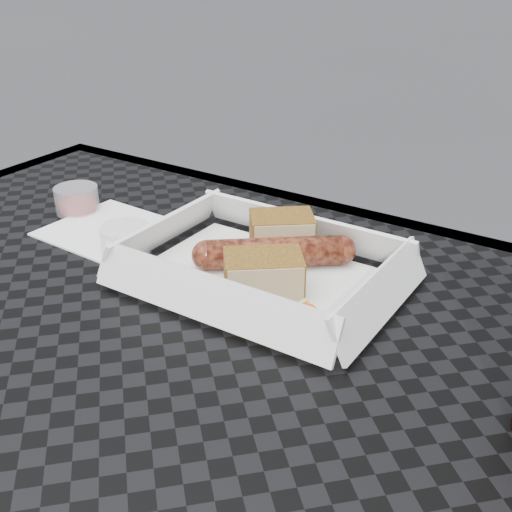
{
  "coord_description": "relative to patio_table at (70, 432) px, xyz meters",
  "views": [
    {
      "loc": [
        0.35,
        -0.25,
        1.04
      ],
      "look_at": [
        0.07,
        0.18,
        0.78
      ],
      "focal_mm": 45.0,
      "sensor_mm": 36.0,
      "label": 1
    }
  ],
  "objects": [
    {
      "name": "patio_table",
      "position": [
        0.0,
        0.0,
        0.0
      ],
      "size": [
        0.8,
        0.8,
        0.74
      ],
      "color": "black",
      "rests_on": "ground"
    },
    {
      "name": "food_tray",
      "position": [
        0.07,
        0.19,
        0.08
      ],
      "size": [
        0.22,
        0.15,
        0.0
      ],
      "primitive_type": "cube",
      "color": "white",
      "rests_on": "patio_table"
    },
    {
      "name": "bratwurst",
      "position": [
        0.07,
        0.21,
        0.09
      ],
      "size": [
        0.13,
        0.11,
        0.03
      ],
      "rotation": [
        0.0,
        0.0,
        0.66
      ],
      "color": "maroon",
      "rests_on": "food_tray"
    },
    {
      "name": "bread_near",
      "position": [
        0.05,
        0.25,
        0.1
      ],
      "size": [
        0.08,
        0.07,
        0.04
      ],
      "primitive_type": "cube",
      "rotation": [
        0.0,
        0.0,
        0.66
      ],
      "color": "brown",
      "rests_on": "food_tray"
    },
    {
      "name": "bread_far",
      "position": [
        0.08,
        0.17,
        0.1
      ],
      "size": [
        0.08,
        0.08,
        0.04
      ],
      "primitive_type": "cube",
      "rotation": [
        0.0,
        0.0,
        0.66
      ],
      "color": "brown",
      "rests_on": "food_tray"
    },
    {
      "name": "veg_garnish",
      "position": [
        0.13,
        0.15,
        0.08
      ],
      "size": [
        0.03,
        0.03,
        0.0
      ],
      "color": "#ED440A",
      "rests_on": "food_tray"
    },
    {
      "name": "napkin",
      "position": [
        -0.14,
        0.19,
        0.08
      ],
      "size": [
        0.12,
        0.12,
        0.0
      ],
      "primitive_type": "cube",
      "rotation": [
        0.0,
        0.0,
        -0.04
      ],
      "color": "white",
      "rests_on": "patio_table"
    },
    {
      "name": "condiment_cup_sauce",
      "position": [
        -0.2,
        0.21,
        0.09
      ],
      "size": [
        0.05,
        0.05,
        0.03
      ],
      "primitive_type": "cylinder",
      "color": "maroon",
      "rests_on": "patio_table"
    },
    {
      "name": "condiment_cup_empty",
      "position": [
        -0.08,
        0.16,
        0.09
      ],
      "size": [
        0.05,
        0.05,
        0.03
      ],
      "primitive_type": "cylinder",
      "color": "silver",
      "rests_on": "patio_table"
    }
  ]
}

